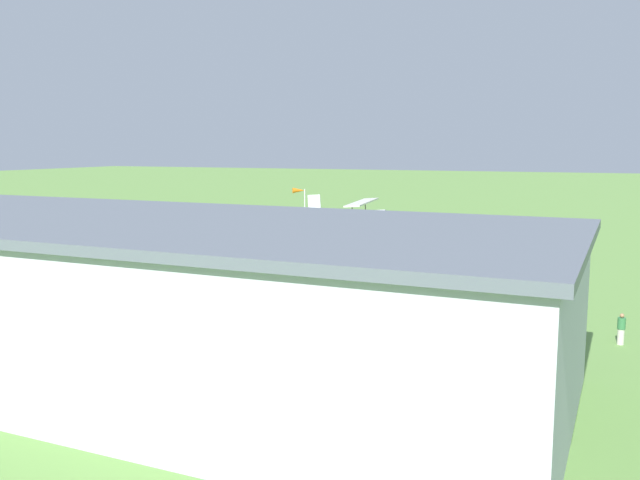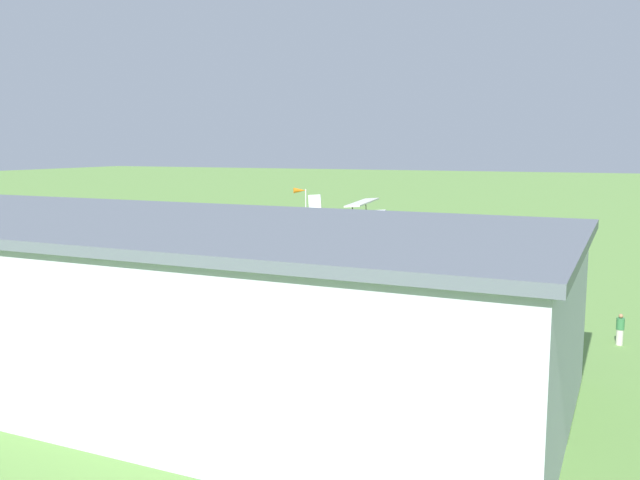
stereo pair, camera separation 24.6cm
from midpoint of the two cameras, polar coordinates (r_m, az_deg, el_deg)
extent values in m
plane|color=#608C42|center=(65.20, 7.82, -0.63)|extent=(400.00, 400.00, 0.00)
cube|color=#B7BCC6|center=(29.37, -14.23, -5.00)|extent=(33.65, 14.53, 6.30)
cube|color=slate|center=(28.82, -14.45, 1.46)|extent=(34.26, 15.15, 0.35)
cube|color=#384251|center=(34.98, -7.17, -3.71)|extent=(10.00, 0.43, 5.16)
cylinder|color=silver|center=(58.43, 2.18, 1.90)|extent=(6.78, 1.96, 1.52)
cone|color=black|center=(57.74, 5.72, 1.56)|extent=(0.84, 0.86, 0.81)
cube|color=silver|center=(58.28, 2.93, 1.67)|extent=(2.38, 8.34, 0.20)
cube|color=silver|center=(58.03, 3.42, 3.17)|extent=(2.38, 8.34, 0.20)
cube|color=silver|center=(59.06, -0.60, 3.18)|extent=(1.18, 0.25, 1.37)
cube|color=silver|center=(59.17, -0.66, 2.17)|extent=(1.23, 2.70, 0.14)
cylinder|color=black|center=(57.54, 2.52, 0.46)|extent=(0.65, 0.22, 0.64)
cylinder|color=black|center=(59.38, 2.93, 0.69)|extent=(0.65, 0.22, 0.64)
cylinder|color=#332D28|center=(55.59, 2.60, 2.17)|extent=(0.19, 0.10, 1.57)
cylinder|color=#332D28|center=(60.72, 3.70, 2.64)|extent=(0.19, 0.10, 1.57)
cube|color=white|center=(51.41, -20.58, -2.58)|extent=(2.11, 4.67, 0.73)
cube|color=#2D3842|center=(51.30, -20.61, -1.87)|extent=(1.76, 2.65, 0.56)
cylinder|color=black|center=(49.73, -20.89, -3.36)|extent=(0.26, 0.65, 0.64)
cylinder|color=black|center=(50.91, -22.46, -3.19)|extent=(0.26, 0.65, 0.64)
cylinder|color=black|center=(52.09, -18.70, -2.77)|extent=(0.26, 0.65, 0.64)
cylinder|color=black|center=(53.22, -20.25, -2.62)|extent=(0.26, 0.65, 0.64)
cube|color=#23389E|center=(55.96, -24.76, -1.95)|extent=(2.35, 4.58, 0.80)
cube|color=#2D3842|center=(55.85, -24.80, -1.26)|extent=(1.86, 2.65, 0.58)
cylinder|color=black|center=(56.15, -22.99, -2.23)|extent=(0.31, 0.67, 0.64)
cylinder|color=black|center=(57.55, -23.99, -2.05)|extent=(0.31, 0.67, 0.64)
cylinder|color=navy|center=(41.27, 11.30, -5.07)|extent=(0.43, 0.43, 0.86)
cylinder|color=navy|center=(41.11, 11.33, -4.06)|extent=(0.51, 0.51, 0.61)
sphere|color=beige|center=(41.03, 11.35, -3.48)|extent=(0.23, 0.23, 0.23)
cylinder|color=beige|center=(36.37, 23.66, -7.42)|extent=(0.45, 0.45, 0.78)
cylinder|color=#33723F|center=(36.21, 23.72, -6.40)|extent=(0.53, 0.53, 0.55)
sphere|color=#9E704C|center=(36.12, 23.76, -5.81)|extent=(0.21, 0.21, 0.21)
cylinder|color=#72338C|center=(51.32, -13.54, -2.63)|extent=(0.45, 0.45, 0.80)
cylinder|color=navy|center=(51.20, -13.56, -1.87)|extent=(0.53, 0.53, 0.57)
sphere|color=#D8AD84|center=(51.14, -13.58, -1.44)|extent=(0.22, 0.22, 0.22)
cylinder|color=silver|center=(72.40, -1.38, 2.29)|extent=(0.12, 0.12, 5.02)
cone|color=orange|center=(72.49, -1.89, 4.17)|extent=(1.41, 1.22, 0.60)
camera|label=1|loc=(0.12, -90.14, -0.02)|focal=38.27mm
camera|label=2|loc=(0.12, 89.86, 0.02)|focal=38.27mm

